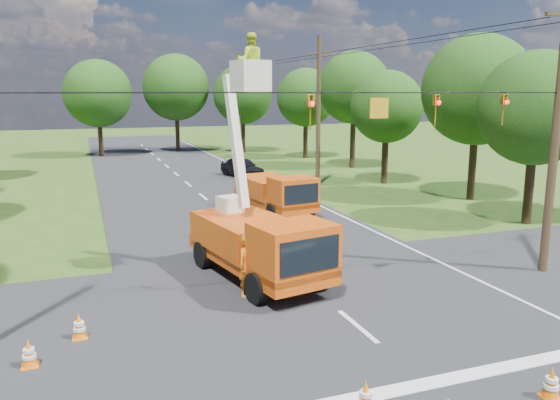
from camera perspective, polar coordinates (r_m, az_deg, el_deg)
name	(u,v)px	position (r m, az deg, el deg)	size (l,w,h in m)	color
ground	(203,197)	(33.65, -8.03, 0.27)	(140.00, 140.00, 0.00)	#294D17
road_main	(203,197)	(33.65, -8.03, 0.27)	(12.00, 100.00, 0.06)	black
road_cross	(327,302)	(17.06, 4.89, -10.54)	(56.00, 10.00, 0.07)	black
stop_bar	(426,386)	(13.00, 15.03, -18.25)	(9.00, 0.45, 0.02)	silver
edge_line	(289,192)	(35.20, 0.92, 0.86)	(0.12, 90.00, 0.02)	silver
bucket_truck	(259,231)	(18.39, -2.20, -3.25)	(3.58, 6.78, 8.20)	#C84D0E
second_truck	(276,192)	(28.63, -0.42, 0.79)	(2.96, 6.08, 2.19)	#C84D0E
ground_worker	(248,266)	(17.12, -3.33, -6.90)	(0.73, 0.48, 1.99)	#FF6015
distant_car	(242,167)	(41.43, -3.98, 3.44)	(1.75, 4.34, 1.48)	black
traffic_cone_0	(366,397)	(11.63, 8.93, -19.71)	(0.38, 0.38, 0.71)	orange
traffic_cone_1	(551,383)	(13.24, 26.49, -16.76)	(0.38, 0.38, 0.71)	orange
traffic_cone_2	(291,248)	(21.24, 1.18, -5.08)	(0.38, 0.38, 0.71)	orange
traffic_cone_3	(293,222)	(25.39, 1.35, -2.36)	(0.38, 0.38, 0.71)	orange
traffic_cone_4	(79,326)	(15.38, -20.25, -12.29)	(0.38, 0.38, 0.71)	orange
traffic_cone_5	(29,354)	(14.37, -24.75, -14.36)	(0.38, 0.38, 0.71)	orange
traffic_cone_7	(280,195)	(32.04, 0.01, 0.49)	(0.38, 0.38, 0.71)	orange
pole_right_near	(556,128)	(20.96, 26.91, 6.71)	(1.80, 0.30, 10.00)	#4C3823
pole_right_mid	(318,110)	(37.60, 4.04, 9.33)	(1.80, 0.30, 10.00)	#4C3823
pole_right_far	(239,104)	(56.47, -4.33, 9.94)	(1.80, 0.30, 10.00)	#4C3823
signal_span	(398,107)	(16.92, 12.19, 9.49)	(18.00, 0.29, 1.07)	black
tree_right_a	(536,108)	(28.71, 25.19, 8.66)	(5.40, 5.40, 8.28)	#382616
tree_right_b	(478,90)	(34.16, 19.95, 10.75)	(6.40, 6.40, 9.65)	#382616
tree_right_c	(387,107)	(38.87, 11.09, 9.52)	(5.00, 5.00, 7.83)	#382616
tree_right_d	(354,88)	(46.63, 7.74, 11.54)	(6.00, 6.00, 9.70)	#382616
tree_right_e	(306,98)	(53.46, 2.71, 10.64)	(5.60, 5.60, 8.63)	#382616
tree_far_a	(98,94)	(57.39, -18.51, 10.50)	(6.60, 6.60, 9.50)	#382616
tree_far_b	(176,88)	(60.15, -10.82, 11.47)	(7.00, 7.00, 10.32)	#382616
tree_far_c	(243,95)	(58.65, -3.92, 10.92)	(6.20, 6.20, 9.18)	#382616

